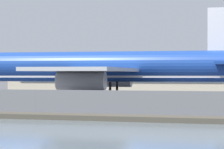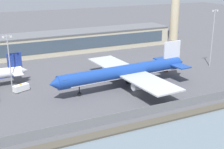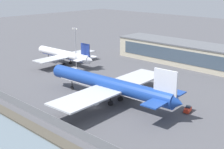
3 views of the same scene
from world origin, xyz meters
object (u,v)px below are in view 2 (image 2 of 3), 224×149
apron_light_mast_apron_east (9,59)px  ops_van (21,88)px  baggage_tug (164,69)px  cargo_jet_blue (126,72)px  apron_light_mast_apron_west (213,36)px

apron_light_mast_apron_east → ops_van: bearing=-64.4°
baggage_tug → ops_van: (-55.71, 2.04, 0.47)m
cargo_jet_blue → baggage_tug: 24.82m
apron_light_mast_apron_west → apron_light_mast_apron_east: (-79.25, 9.91, -2.79)m
baggage_tug → ops_van: size_ratio=0.62×
ops_van → apron_light_mast_apron_west: apron_light_mast_apron_west is taller
ops_van → apron_light_mast_apron_west: size_ratio=0.24×
baggage_tug → apron_light_mast_apron_west: size_ratio=0.15×
baggage_tug → apron_light_mast_apron_west: apron_light_mast_apron_west is taller
apron_light_mast_apron_west → cargo_jet_blue: bearing=-171.7°
baggage_tug → apron_light_mast_apron_east: size_ratio=0.19×
cargo_jet_blue → apron_light_mast_apron_east: (-35.52, 16.29, 4.97)m
cargo_jet_blue → ops_van: 35.37m
baggage_tug → apron_light_mast_apron_west: 24.74m
apron_light_mast_apron_east → apron_light_mast_apron_west: bearing=-7.1°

